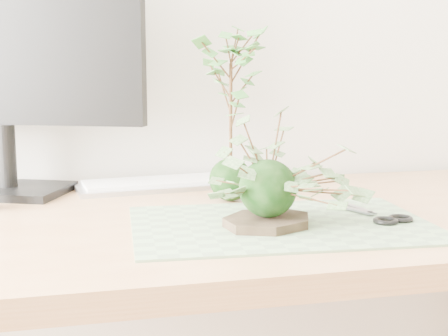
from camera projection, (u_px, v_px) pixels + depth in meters
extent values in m
cube|color=tan|center=(259.00, 223.00, 1.15)|extent=(1.60, 0.70, 0.04)
cube|color=#607B5B|center=(281.00, 224.00, 1.05)|extent=(0.52, 0.36, 0.00)
cylinder|color=black|center=(268.00, 221.00, 1.03)|extent=(0.21, 0.21, 0.01)
sphere|color=black|center=(268.00, 188.00, 1.02)|extent=(0.10, 0.10, 0.10)
sphere|color=black|center=(231.00, 179.00, 1.24)|extent=(0.09, 0.09, 0.09)
cylinder|color=#382210|center=(231.00, 117.00, 1.22)|extent=(0.01, 0.01, 0.21)
cube|color=#ADADB7|center=(183.00, 184.00, 1.40)|extent=(0.48, 0.19, 0.01)
cube|color=white|center=(183.00, 180.00, 1.40)|extent=(0.45, 0.16, 0.01)
cube|color=black|center=(9.00, 190.00, 1.31)|extent=(0.29, 0.25, 0.02)
cylinder|color=black|center=(7.00, 156.00, 1.30)|extent=(0.04, 0.04, 0.13)
cube|color=black|center=(0.00, 31.00, 1.27)|extent=(0.56, 0.26, 0.38)
cube|color=gray|center=(357.00, 209.00, 1.15)|extent=(0.05, 0.10, 0.00)
cube|color=gray|center=(364.00, 208.00, 1.15)|extent=(0.03, 0.10, 0.00)
torus|color=black|center=(377.00, 221.00, 1.05)|extent=(0.05, 0.05, 0.01)
torus|color=black|center=(396.00, 220.00, 1.06)|extent=(0.05, 0.05, 0.01)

